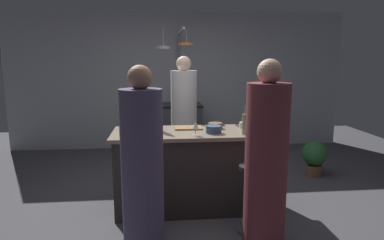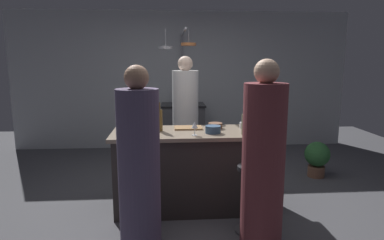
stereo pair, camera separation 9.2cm
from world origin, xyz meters
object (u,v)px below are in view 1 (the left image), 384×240
guest_left (142,173)px  wine_bottle_white (245,124)px  bar_stool_right (252,195)px  guest_right (266,168)px  chef (184,122)px  bar_stool_left (148,200)px  wine_bottle_amber (160,120)px  pepper_mill (251,118)px  stove_range (180,128)px  mixing_bowl_wooden (215,126)px  mixing_bowl_blue (214,129)px  mixing_bowl_steel (247,125)px  wine_glass_near_left_guest (150,124)px  wine_glass_by_chef (195,126)px  potted_plant (314,156)px  cutting_board (188,128)px  wine_bottle_red (150,117)px

guest_left → wine_bottle_white: (1.06, 0.76, 0.25)m
bar_stool_right → guest_right: bearing=-89.7°
chef → bar_stool_right: chef is taller
bar_stool_left → wine_bottle_amber: bearing=79.4°
bar_stool_left → guest_left: 0.53m
guest_left → pepper_mill: (1.24, 1.19, 0.24)m
wine_bottle_amber → stove_range: bearing=81.2°
chef → pepper_mill: bearing=-47.9°
guest_right → mixing_bowl_wooden: (-0.24, 1.14, 0.15)m
guest_left → mixing_bowl_blue: 1.14m
stove_range → wine_bottle_white: wine_bottle_white is taller
mixing_bowl_steel → chef: bearing=125.2°
mixing_bowl_wooden → mixing_bowl_blue: 0.26m
mixing_bowl_wooden → wine_glass_near_left_guest: bearing=-163.8°
bar_stool_right → wine_glass_by_chef: size_ratio=4.66×
bar_stool_right → mixing_bowl_blue: bearing=121.1°
potted_plant → mixing_bowl_blue: (-1.67, -1.01, 0.64)m
pepper_mill → potted_plant: bearing=30.3°
stove_range → wine_bottle_white: bearing=-78.6°
cutting_board → wine_glass_by_chef: bearing=-83.4°
guest_right → cutting_board: (-0.56, 1.16, 0.12)m
stove_range → wine_bottle_red: 2.36m
mixing_bowl_blue → bar_stool_left: bearing=-144.6°
cutting_board → wine_bottle_red: wine_bottle_red is taller
bar_stool_left → wine_glass_near_left_guest: wine_glass_near_left_guest is taller
mixing_bowl_steel → bar_stool_left: bearing=-147.5°
chef → pepper_mill: chef is taller
guest_right → mixing_bowl_steel: bearing=83.6°
bar_stool_right → wine_bottle_amber: bearing=143.6°
wine_bottle_amber → mixing_bowl_steel: wine_bottle_amber is taller
bar_stool_right → cutting_board: (-0.56, 0.77, 0.53)m
cutting_board → wine_glass_near_left_guest: wine_glass_near_left_guest is taller
pepper_mill → wine_glass_by_chef: size_ratio=1.44×
bar_stool_left → wine_bottle_white: size_ratio=2.24×
wine_bottle_white → mixing_bowl_blue: bearing=163.1°
bar_stool_left → wine_glass_by_chef: wine_glass_by_chef is taller
pepper_mill → mixing_bowl_blue: 0.61m
guest_left → pepper_mill: bearing=43.9°
wine_bottle_amber → bar_stool_right: bearing=-36.4°
guest_left → wine_bottle_amber: size_ratio=5.08×
guest_right → wine_glass_by_chef: size_ratio=11.60×
chef → wine_bottle_red: bearing=-118.6°
chef → wine_bottle_white: 1.40m
cutting_board → mixing_bowl_blue: bearing=-46.7°
guest_right → mixing_bowl_wooden: bearing=102.1°
guest_left → mixing_bowl_steel: (1.16, 1.08, 0.17)m
potted_plant → wine_bottle_amber: (-2.26, -0.86, 0.73)m
wine_bottle_white → wine_bottle_red: bearing=156.9°
pepper_mill → wine_bottle_red: 1.20m
cutting_board → mixing_bowl_steel: mixing_bowl_steel is taller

